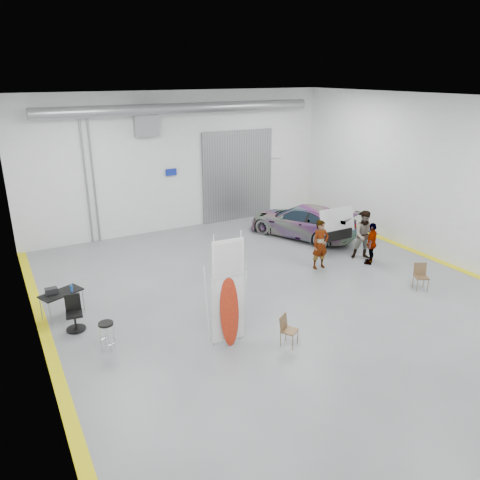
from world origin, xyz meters
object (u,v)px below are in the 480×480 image
folding_chair_near (289,336)px  surfboard_display (229,301)px  shop_stool (107,337)px  person_a (320,244)px  office_chair (74,315)px  person_c (371,243)px  work_table (58,293)px  sedan_car (302,221)px  folding_chair_far (420,282)px  person_b (365,235)px

folding_chair_near → surfboard_display: bearing=116.7°
surfboard_display → folding_chair_near: (1.32, -0.79, -0.99)m
shop_stool → person_a: bearing=11.9°
person_a → surfboard_display: 5.95m
office_chair → person_c: bearing=5.9°
person_a → work_table: bearing=176.7°
person_a → work_table: size_ratio=1.40×
sedan_car → person_a: (-1.50, -3.16, 0.22)m
person_c → folding_chair_far: 2.52m
person_c → work_table: (-10.71, 1.35, -0.06)m
person_c → work_table: bearing=-44.4°
sedan_car → work_table: (-10.29, -2.38, 0.05)m
person_b → work_table: 10.87m
person_b → surfboard_display: 7.76m
person_a → surfboard_display: size_ratio=0.59×
person_b → shop_stool: 10.23m
person_c → surfboard_display: size_ratio=0.51×
person_b → work_table: size_ratio=1.45×
person_b → folding_chair_far: size_ratio=2.17×
person_a → folding_chair_near: person_a is taller
folding_chair_far → shop_stool: 9.89m
folding_chair_far → surfboard_display: bearing=-153.0°
folding_chair_near → folding_chair_far: folding_chair_far is taller
surfboard_display → office_chair: surfboard_display is taller
person_c → office_chair: (-10.49, 0.36, -0.36)m
person_a → shop_stool: bearing=-166.3°
person_c → person_b: bearing=-142.0°
person_b → office_chair: 10.63m
folding_chair_near → folding_chair_far: bearing=-25.6°
sedan_car → person_a: bearing=39.8°
folding_chair_near → sedan_car: bearing=19.6°
work_table → shop_stool: bearing=-73.0°
shop_stool → work_table: 2.60m
folding_chair_near → shop_stool: folding_chair_near is taller
shop_stool → office_chair: size_ratio=0.80×
surfboard_display → shop_stool: bearing=160.8°
work_table → folding_chair_near: bearing=-42.2°
person_c → office_chair: person_c is taller
person_c → surfboard_display: (-7.09, -2.34, 0.45)m
folding_chair_near → folding_chair_far: size_ratio=0.95×
surfboard_display → folding_chair_far: 7.00m
person_b → folding_chair_far: bearing=-63.5°
person_c → work_table: 10.79m
person_c → folding_chair_far: size_ratio=1.82×
shop_stool → folding_chair_near: bearing=-25.7°
person_a → office_chair: (-8.58, -0.21, -0.47)m
office_chair → shop_stool: bearing=-62.2°
folding_chair_near → office_chair: 5.87m
person_b → work_table: (-10.84, 0.85, -0.21)m
person_c → office_chair: size_ratio=1.60×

